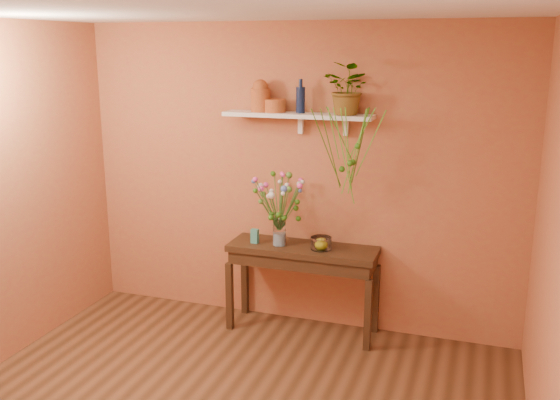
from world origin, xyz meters
TOP-DOWN VIEW (x-y plane):
  - room at (0.00, 0.00)m, footprint 4.04×4.04m
  - sideboard at (0.14, 1.77)m, footprint 1.31×0.42m
  - wall_shelf at (0.06, 1.87)m, footprint 1.30×0.24m
  - terracotta_jug at (-0.29, 1.88)m, footprint 0.18×0.18m
  - terracotta_pot at (-0.16, 1.88)m, footprint 0.21×0.21m
  - blue_bottle at (0.07, 1.88)m, footprint 0.09×0.09m
  - spider_plant at (0.49, 1.87)m, footprint 0.49×0.46m
  - plant_fronds at (0.54, 1.71)m, footprint 0.58×0.32m
  - glass_vase at (-0.07, 1.74)m, footprint 0.11×0.11m
  - bouquet at (-0.07, 1.73)m, footprint 0.49×0.59m
  - glass_bowl at (0.31, 1.74)m, footprint 0.18×0.18m
  - lemon at (0.31, 1.73)m, footprint 0.08×0.08m
  - carton at (-0.29, 1.72)m, footprint 0.07×0.05m

SIDE VIEW (x-z plane):
  - sideboard at x=0.14m, z-range 0.28..1.07m
  - lemon at x=0.31m, z-range 0.80..0.88m
  - glass_bowl at x=0.31m, z-range 0.79..0.90m
  - carton at x=-0.29m, z-range 0.79..0.92m
  - glass_vase at x=-0.07m, z-range 0.78..1.01m
  - bouquet at x=-0.07m, z-range 0.98..1.52m
  - room at x=0.00m, z-range 0.00..2.70m
  - plant_fronds at x=0.54m, z-range 1.24..2.05m
  - wall_shelf at x=0.06m, z-range 1.82..2.01m
  - terracotta_pot at x=-0.16m, z-range 1.94..2.05m
  - blue_bottle at x=0.07m, z-range 1.91..2.20m
  - terracotta_jug at x=-0.29m, z-range 1.93..2.21m
  - spider_plant at x=0.49m, z-range 1.94..2.37m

